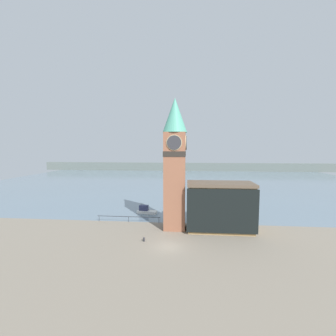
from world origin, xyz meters
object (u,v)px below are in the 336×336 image
(boat_near, at_px, (146,210))
(mooring_bollard_near, at_px, (144,239))
(clock_tower, at_px, (175,160))
(pier_building, at_px, (220,206))

(boat_near, distance_m, mooring_bollard_near, 14.78)
(clock_tower, bearing_deg, boat_near, 128.40)
(clock_tower, relative_size, mooring_bollard_near, 35.17)
(mooring_bollard_near, bearing_deg, clock_tower, 54.77)
(mooring_bollard_near, bearing_deg, boat_near, 99.51)
(pier_building, relative_size, mooring_bollard_near, 17.65)
(clock_tower, height_order, mooring_bollard_near, clock_tower)
(pier_building, distance_m, mooring_bollard_near, 13.89)
(boat_near, bearing_deg, mooring_bollard_near, -69.58)
(clock_tower, distance_m, mooring_bollard_near, 13.80)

